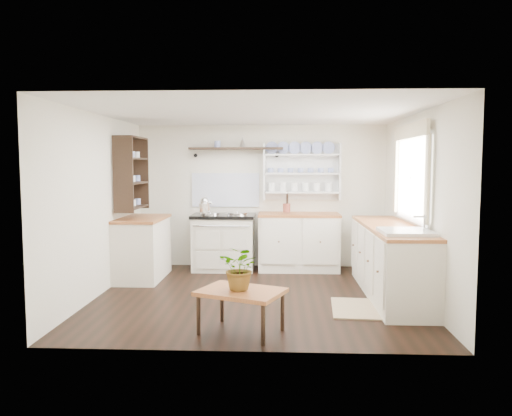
# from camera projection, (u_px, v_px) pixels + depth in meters

# --- Properties ---
(floor) EXTENTS (4.00, 3.80, 0.01)m
(floor) POSITION_uv_depth(u_px,v_px,m) (256.00, 296.00, 6.34)
(floor) COLOR black
(floor) RESTS_ON ground
(wall_back) EXTENTS (4.00, 0.02, 2.30)m
(wall_back) POSITION_uv_depth(u_px,v_px,m) (261.00, 196.00, 8.13)
(wall_back) COLOR silver
(wall_back) RESTS_ON ground
(wall_right) EXTENTS (0.02, 3.80, 2.30)m
(wall_right) POSITION_uv_depth(u_px,v_px,m) (418.00, 206.00, 6.15)
(wall_right) COLOR silver
(wall_right) RESTS_ON ground
(wall_left) EXTENTS (0.02, 3.80, 2.30)m
(wall_left) POSITION_uv_depth(u_px,v_px,m) (99.00, 205.00, 6.33)
(wall_left) COLOR silver
(wall_left) RESTS_ON ground
(ceiling) EXTENTS (4.00, 3.80, 0.01)m
(ceiling) POSITION_uv_depth(u_px,v_px,m) (256.00, 113.00, 6.14)
(ceiling) COLOR white
(ceiling) RESTS_ON wall_back
(window) EXTENTS (0.08, 1.55, 1.22)m
(window) POSITION_uv_depth(u_px,v_px,m) (411.00, 173.00, 6.26)
(window) COLOR white
(window) RESTS_ON wall_right
(aga_cooker) EXTENTS (0.99, 0.69, 0.91)m
(aga_cooker) POSITION_uv_depth(u_px,v_px,m) (224.00, 242.00, 7.89)
(aga_cooker) COLOR silver
(aga_cooker) RESTS_ON floor
(back_cabinets) EXTENTS (1.27, 0.63, 0.90)m
(back_cabinets) POSITION_uv_depth(u_px,v_px,m) (299.00, 241.00, 7.87)
(back_cabinets) COLOR beige
(back_cabinets) RESTS_ON floor
(right_cabinets) EXTENTS (0.62, 2.43, 0.90)m
(right_cabinets) POSITION_uv_depth(u_px,v_px,m) (390.00, 260.00, 6.32)
(right_cabinets) COLOR beige
(right_cabinets) RESTS_ON floor
(belfast_sink) EXTENTS (0.55, 0.60, 0.45)m
(belfast_sink) POSITION_uv_depth(u_px,v_px,m) (406.00, 242.00, 5.55)
(belfast_sink) COLOR white
(belfast_sink) RESTS_ON right_cabinets
(left_cabinets) EXTENTS (0.62, 1.13, 0.90)m
(left_cabinets) POSITION_uv_depth(u_px,v_px,m) (143.00, 247.00, 7.28)
(left_cabinets) COLOR beige
(left_cabinets) RESTS_ON floor
(plate_rack) EXTENTS (1.20, 0.22, 0.90)m
(plate_rack) POSITION_uv_depth(u_px,v_px,m) (302.00, 171.00, 8.03)
(plate_rack) COLOR white
(plate_rack) RESTS_ON wall_back
(high_shelf) EXTENTS (1.50, 0.29, 0.16)m
(high_shelf) POSITION_uv_depth(u_px,v_px,m) (236.00, 149.00, 7.96)
(high_shelf) COLOR black
(high_shelf) RESTS_ON wall_back
(left_shelving) EXTENTS (0.28, 0.80, 1.05)m
(left_shelving) POSITION_uv_depth(u_px,v_px,m) (132.00, 173.00, 7.19)
(left_shelving) COLOR black
(left_shelving) RESTS_ON wall_left
(kettle) EXTENTS (0.18, 0.18, 0.22)m
(kettle) POSITION_uv_depth(u_px,v_px,m) (205.00, 205.00, 7.73)
(kettle) COLOR silver
(kettle) RESTS_ON aga_cooker
(utensil_crock) EXTENTS (0.12, 0.12, 0.14)m
(utensil_crock) POSITION_uv_depth(u_px,v_px,m) (287.00, 208.00, 7.91)
(utensil_crock) COLOR #974837
(utensil_crock) RESTS_ON back_cabinets
(center_table) EXTENTS (0.95, 0.83, 0.43)m
(center_table) POSITION_uv_depth(u_px,v_px,m) (241.00, 295.00, 4.92)
(center_table) COLOR brown
(center_table) RESTS_ON floor
(potted_plant) EXTENTS (0.50, 0.48, 0.44)m
(potted_plant) POSITION_uv_depth(u_px,v_px,m) (241.00, 268.00, 4.89)
(potted_plant) COLOR #3F7233
(potted_plant) RESTS_ON center_table
(floor_rug) EXTENTS (0.61, 0.89, 0.02)m
(floor_rug) POSITION_uv_depth(u_px,v_px,m) (356.00, 308.00, 5.76)
(floor_rug) COLOR olive
(floor_rug) RESTS_ON floor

